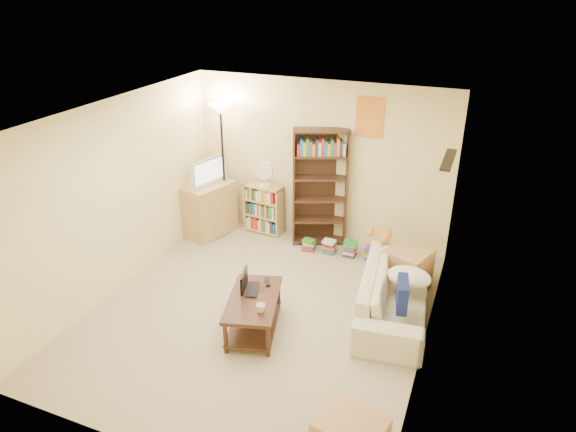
{
  "coord_description": "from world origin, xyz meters",
  "views": [
    {
      "loc": [
        2.32,
        -4.8,
        3.86
      ],
      "look_at": [
        0.1,
        0.69,
        1.05
      ],
      "focal_mm": 32.0,
      "sensor_mm": 36.0,
      "label": 1
    }
  ],
  "objects_px": {
    "tabby_cat": "(383,235)",
    "floor_lamp": "(221,131)",
    "tall_bookshelf": "(320,185)",
    "side_table": "(407,270)",
    "coffee_table": "(253,309)",
    "television": "(205,171)",
    "laptop": "(256,290)",
    "short_bookshelf": "(264,209)",
    "desk_fan": "(264,173)",
    "sofa": "(395,292)",
    "mug": "(261,308)",
    "tv_stand": "(208,208)"
  },
  "relations": [
    {
      "from": "mug",
      "to": "television",
      "type": "xyz_separation_m",
      "value": [
        -1.97,
        2.24,
        0.57
      ]
    },
    {
      "from": "laptop",
      "to": "floor_lamp",
      "type": "height_order",
      "value": "floor_lamp"
    },
    {
      "from": "tabby_cat",
      "to": "short_bookshelf",
      "type": "xyz_separation_m",
      "value": [
        -2.07,
        0.68,
        -0.26
      ]
    },
    {
      "from": "sofa",
      "to": "floor_lamp",
      "type": "distance_m",
      "value": 3.6
    },
    {
      "from": "mug",
      "to": "desk_fan",
      "type": "bearing_deg",
      "value": 113.29
    },
    {
      "from": "tabby_cat",
      "to": "television",
      "type": "xyz_separation_m",
      "value": [
        -2.9,
        0.32,
        0.4
      ]
    },
    {
      "from": "laptop",
      "to": "mug",
      "type": "bearing_deg",
      "value": -166.28
    },
    {
      "from": "coffee_table",
      "to": "mug",
      "type": "distance_m",
      "value": 0.35
    },
    {
      "from": "sofa",
      "to": "tv_stand",
      "type": "height_order",
      "value": "tv_stand"
    },
    {
      "from": "television",
      "to": "desk_fan",
      "type": "bearing_deg",
      "value": -54.09
    },
    {
      "from": "laptop",
      "to": "short_bookshelf",
      "type": "distance_m",
      "value": 2.42
    },
    {
      "from": "tabby_cat",
      "to": "mug",
      "type": "distance_m",
      "value": 2.14
    },
    {
      "from": "sofa",
      "to": "desk_fan",
      "type": "relative_size",
      "value": 4.92
    },
    {
      "from": "mug",
      "to": "sofa",
      "type": "bearing_deg",
      "value": 42.86
    },
    {
      "from": "laptop",
      "to": "floor_lamp",
      "type": "relative_size",
      "value": 0.18
    },
    {
      "from": "floor_lamp",
      "to": "side_table",
      "type": "relative_size",
      "value": 3.53
    },
    {
      "from": "short_bookshelf",
      "to": "tall_bookshelf",
      "type": "bearing_deg",
      "value": 6.43
    },
    {
      "from": "coffee_table",
      "to": "floor_lamp",
      "type": "bearing_deg",
      "value": 109.46
    },
    {
      "from": "desk_fan",
      "to": "floor_lamp",
      "type": "relative_size",
      "value": 0.2
    },
    {
      "from": "tv_stand",
      "to": "tall_bookshelf",
      "type": "xyz_separation_m",
      "value": [
        1.77,
        0.35,
        0.54
      ]
    },
    {
      "from": "mug",
      "to": "side_table",
      "type": "xyz_separation_m",
      "value": [
        1.32,
        1.76,
        -0.2
      ]
    },
    {
      "from": "coffee_table",
      "to": "mug",
      "type": "relative_size",
      "value": 7.98
    },
    {
      "from": "coffee_table",
      "to": "television",
      "type": "height_order",
      "value": "television"
    },
    {
      "from": "side_table",
      "to": "tv_stand",
      "type": "bearing_deg",
      "value": 171.62
    },
    {
      "from": "tall_bookshelf",
      "to": "short_bookshelf",
      "type": "relative_size",
      "value": 2.25
    },
    {
      "from": "tv_stand",
      "to": "floor_lamp",
      "type": "bearing_deg",
      "value": 68.98
    },
    {
      "from": "tv_stand",
      "to": "floor_lamp",
      "type": "height_order",
      "value": "floor_lamp"
    },
    {
      "from": "sofa",
      "to": "coffee_table",
      "type": "distance_m",
      "value": 1.76
    },
    {
      "from": "tall_bookshelf",
      "to": "desk_fan",
      "type": "height_order",
      "value": "tall_bookshelf"
    },
    {
      "from": "tabby_cat",
      "to": "tall_bookshelf",
      "type": "xyz_separation_m",
      "value": [
        -1.13,
        0.68,
        0.3
      ]
    },
    {
      "from": "mug",
      "to": "tv_stand",
      "type": "distance_m",
      "value": 2.99
    },
    {
      "from": "desk_fan",
      "to": "sofa",
      "type": "bearing_deg",
      "value": -30.01
    },
    {
      "from": "sofa",
      "to": "side_table",
      "type": "height_order",
      "value": "side_table"
    },
    {
      "from": "short_bookshelf",
      "to": "television",
      "type": "bearing_deg",
      "value": -150.48
    },
    {
      "from": "laptop",
      "to": "tv_stand",
      "type": "bearing_deg",
      "value": 24.98
    },
    {
      "from": "tall_bookshelf",
      "to": "side_table",
      "type": "distance_m",
      "value": 1.86
    },
    {
      "from": "coffee_table",
      "to": "tall_bookshelf",
      "type": "height_order",
      "value": "tall_bookshelf"
    },
    {
      "from": "sofa",
      "to": "floor_lamp",
      "type": "bearing_deg",
      "value": 60.33
    },
    {
      "from": "coffee_table",
      "to": "desk_fan",
      "type": "height_order",
      "value": "desk_fan"
    },
    {
      "from": "sofa",
      "to": "tabby_cat",
      "type": "relative_size",
      "value": 4.48
    },
    {
      "from": "tabby_cat",
      "to": "mug",
      "type": "xyz_separation_m",
      "value": [
        -0.93,
        -1.92,
        -0.17
      ]
    },
    {
      "from": "desk_fan",
      "to": "floor_lamp",
      "type": "bearing_deg",
      "value": -174.85
    },
    {
      "from": "television",
      "to": "short_bookshelf",
      "type": "bearing_deg",
      "value": -50.58
    },
    {
      "from": "mug",
      "to": "tall_bookshelf",
      "type": "xyz_separation_m",
      "value": [
        -0.2,
        2.6,
        0.47
      ]
    },
    {
      "from": "tabby_cat",
      "to": "television",
      "type": "relative_size",
      "value": 0.62
    },
    {
      "from": "sofa",
      "to": "tall_bookshelf",
      "type": "bearing_deg",
      "value": 39.74
    },
    {
      "from": "mug",
      "to": "tabby_cat",
      "type": "bearing_deg",
      "value": 64.19
    },
    {
      "from": "coffee_table",
      "to": "side_table",
      "type": "bearing_deg",
      "value": 30.36
    },
    {
      "from": "tv_stand",
      "to": "side_table",
      "type": "xyz_separation_m",
      "value": [
        3.3,
        -0.49,
        -0.13
      ]
    },
    {
      "from": "tabby_cat",
      "to": "floor_lamp",
      "type": "xyz_separation_m",
      "value": [
        -2.71,
        0.57,
        0.99
      ]
    }
  ]
}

